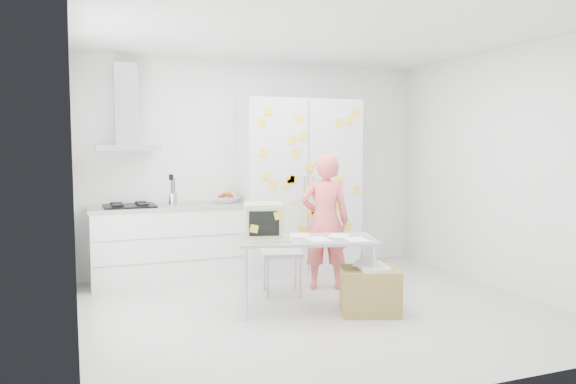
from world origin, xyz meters
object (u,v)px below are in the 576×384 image
object	(u,v)px
cardboard_box	(370,290)
desk	(279,229)
chair	(281,244)
person	(325,221)

from	to	relation	value
cardboard_box	desk	bearing A→B (deg)	151.84
desk	chair	bearing A→B (deg)	83.50
chair	cardboard_box	size ratio (longest dim) A/B	1.42
desk	person	bearing A→B (deg)	53.12
person	chair	distance (m)	0.58
person	chair	xyz separation A→B (m)	(-0.54, -0.00, -0.23)
cardboard_box	person	bearing A→B (deg)	90.64
desk	chair	xyz separation A→B (m)	(0.24, 0.60, -0.27)
person	cardboard_box	size ratio (longest dim) A/B	2.29
person	cardboard_box	world-z (taller)	person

